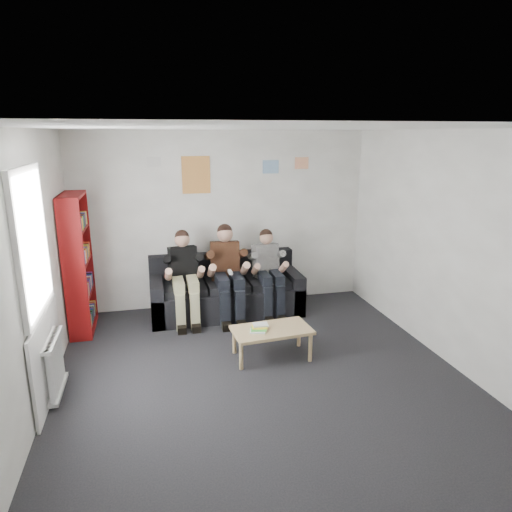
{
  "coord_description": "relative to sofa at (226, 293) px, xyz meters",
  "views": [
    {
      "loc": [
        -1.13,
        -4.39,
        2.65
      ],
      "look_at": [
        0.23,
        1.3,
        1.07
      ],
      "focal_mm": 32.0,
      "sensor_mm": 36.0,
      "label": 1
    }
  ],
  "objects": [
    {
      "name": "bookshelf",
      "position": [
        -2.03,
        -0.16,
        0.64
      ],
      "size": [
        0.28,
        0.85,
        1.89
      ],
      "rotation": [
        0.0,
        0.0,
        0.0
      ],
      "color": "maroon",
      "rests_on": "ground"
    },
    {
      "name": "poster_large",
      "position": [
        -0.35,
        0.41,
        1.74
      ],
      "size": [
        0.42,
        0.01,
        0.55
      ],
      "primitive_type": "cube",
      "color": "gold",
      "rests_on": "room_shell"
    },
    {
      "name": "room_shell",
      "position": [
        0.05,
        -2.08,
        1.04
      ],
      "size": [
        5.0,
        5.0,
        5.0
      ],
      "color": "black",
      "rests_on": "ground"
    },
    {
      "name": "game_cases",
      "position": [
        0.13,
        -1.58,
        0.09
      ],
      "size": [
        0.24,
        0.22,
        0.06
      ],
      "rotation": [
        0.0,
        0.0,
        -0.28
      ],
      "color": "white",
      "rests_on": "coffee_table"
    },
    {
      "name": "poster_sign",
      "position": [
        -0.95,
        0.41,
        1.94
      ],
      "size": [
        0.2,
        0.01,
        0.14
      ],
      "primitive_type": "cube",
      "color": "silver",
      "rests_on": "room_shell"
    },
    {
      "name": "poster_pink",
      "position": [
        1.3,
        0.41,
        1.89
      ],
      "size": [
        0.22,
        0.01,
        0.18
      ],
      "primitive_type": "cube",
      "color": "#E04699",
      "rests_on": "room_shell"
    },
    {
      "name": "sofa",
      "position": [
        0.0,
        0.0,
        0.0
      ],
      "size": [
        2.23,
        0.91,
        0.86
      ],
      "color": "black",
      "rests_on": "ground"
    },
    {
      "name": "person_middle",
      "position": [
        -0.0,
        -0.2,
        0.37
      ],
      "size": [
        0.42,
        0.91,
        1.37
      ],
      "rotation": [
        0.0,
        0.0,
        -0.09
      ],
      "color": "#482818",
      "rests_on": "sofa"
    },
    {
      "name": "radiator",
      "position": [
        -2.1,
        -1.88,
        0.04
      ],
      "size": [
        0.1,
        0.64,
        0.6
      ],
      "color": "silver",
      "rests_on": "ground"
    },
    {
      "name": "poster_blue",
      "position": [
        0.8,
        0.41,
        1.84
      ],
      "size": [
        0.25,
        0.01,
        0.2
      ],
      "primitive_type": "cube",
      "color": "#449CE7",
      "rests_on": "room_shell"
    },
    {
      "name": "person_left",
      "position": [
        -0.62,
        -0.2,
        0.35
      ],
      "size": [
        0.39,
        0.85,
        1.32
      ],
      "rotation": [
        0.0,
        0.0,
        0.12
      ],
      "color": "black",
      "rests_on": "sofa"
    },
    {
      "name": "person_right",
      "position": [
        0.62,
        -0.2,
        0.33
      ],
      "size": [
        0.37,
        0.8,
        1.27
      ],
      "rotation": [
        0.0,
        0.0,
        0.15
      ],
      "color": "silver",
      "rests_on": "sofa"
    },
    {
      "name": "window",
      "position": [
        -2.17,
        -1.88,
        0.72
      ],
      "size": [
        0.05,
        1.3,
        2.36
      ],
      "color": "white",
      "rests_on": "room_shell"
    },
    {
      "name": "coffee_table",
      "position": [
        0.29,
        -1.58,
        0.02
      ],
      "size": [
        0.94,
        0.51,
        0.37
      ],
      "rotation": [
        0.0,
        0.0,
        0.08
      ],
      "color": "tan",
      "rests_on": "ground"
    }
  ]
}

